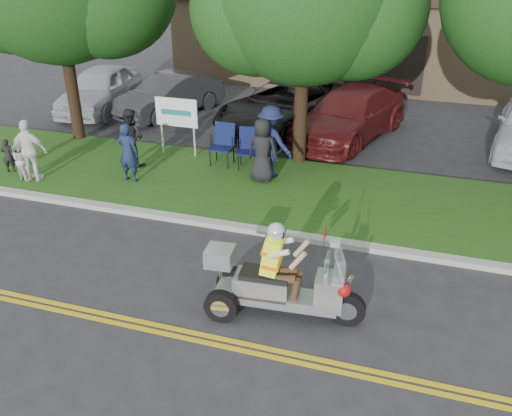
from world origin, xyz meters
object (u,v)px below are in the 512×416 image
(parked_car_left, at_px, (170,95))
(lawn_chair_b, at_px, (223,141))
(parked_car_right, at_px, (350,115))
(lawn_chair_a, at_px, (249,145))
(parked_car_mid, at_px, (286,105))
(spectator_adult_right, at_px, (30,151))
(spectator_adult_left, at_px, (128,152))
(trike_scooter, at_px, (277,284))
(parked_car_far_left, at_px, (100,89))
(spectator_adult_mid, at_px, (131,137))

(parked_car_left, bearing_deg, lawn_chair_b, -27.94)
(lawn_chair_b, distance_m, parked_car_right, 4.50)
(lawn_chair_a, bearing_deg, parked_car_mid, 79.13)
(spectator_adult_right, distance_m, parked_car_left, 6.59)
(lawn_chair_b, bearing_deg, spectator_adult_left, -135.16)
(lawn_chair_a, height_order, parked_car_left, parked_car_left)
(parked_car_left, bearing_deg, parked_car_right, 15.60)
(parked_car_mid, bearing_deg, spectator_adult_right, -107.68)
(lawn_chair_b, bearing_deg, parked_car_right, 49.77)
(parked_car_left, height_order, parked_car_right, parked_car_right)
(lawn_chair_b, relative_size, spectator_adult_left, 0.73)
(trike_scooter, relative_size, spectator_adult_right, 1.68)
(lawn_chair_a, relative_size, parked_car_far_left, 0.24)
(spectator_adult_right, bearing_deg, spectator_adult_left, -170.75)
(parked_car_far_left, bearing_deg, spectator_adult_mid, -57.42)
(lawn_chair_b, xyz_separation_m, parked_car_mid, (0.77, 3.79, 0.03))
(lawn_chair_b, bearing_deg, parked_car_far_left, 148.96)
(spectator_adult_mid, bearing_deg, parked_car_left, -64.83)
(lawn_chair_b, distance_m, spectator_adult_right, 4.97)
(parked_car_far_left, bearing_deg, lawn_chair_b, -38.50)
(lawn_chair_a, xyz_separation_m, parked_car_mid, (0.01, 3.83, 0.05))
(parked_car_far_left, relative_size, parked_car_mid, 0.84)
(lawn_chair_b, relative_size, parked_car_far_left, 0.24)
(spectator_adult_mid, xyz_separation_m, parked_car_right, (5.27, 4.27, -0.14))
(spectator_adult_right, relative_size, parked_car_left, 0.38)
(spectator_adult_left, distance_m, parked_car_mid, 6.22)
(lawn_chair_a, bearing_deg, parked_car_far_left, 140.53)
(trike_scooter, relative_size, spectator_adult_mid, 1.70)
(lawn_chair_b, bearing_deg, lawn_chair_a, -2.19)
(spectator_adult_left, height_order, spectator_adult_mid, spectator_adult_mid)
(parked_car_right, bearing_deg, lawn_chair_a, -104.10)
(spectator_adult_right, xyz_separation_m, parked_car_far_left, (-1.91, 6.32, -0.13))
(parked_car_left, xyz_separation_m, parked_car_right, (6.45, -0.58, 0.05))
(lawn_chair_a, bearing_deg, trike_scooter, -78.40)
(spectator_adult_right, xyz_separation_m, parked_car_mid, (5.03, 6.34, -0.14))
(lawn_chair_a, xyz_separation_m, parked_car_left, (-4.27, 4.03, -0.01))
(parked_car_left, bearing_deg, spectator_adult_left, -53.57)
(parked_car_mid, bearing_deg, parked_car_far_left, -159.10)
(parked_car_far_left, relative_size, parked_car_right, 0.88)
(spectator_adult_mid, height_order, parked_car_mid, spectator_adult_mid)
(lawn_chair_b, relative_size, spectator_adult_mid, 0.71)
(lawn_chair_b, xyz_separation_m, parked_car_left, (-3.52, 4.00, -0.03))
(lawn_chair_b, height_order, parked_car_mid, parked_car_mid)
(spectator_adult_right, xyz_separation_m, parked_car_right, (7.19, 5.97, -0.15))
(spectator_adult_left, xyz_separation_m, spectator_adult_right, (-2.39, -0.71, 0.04))
(lawn_chair_a, distance_m, parked_car_right, 4.08)
(lawn_chair_a, distance_m, parked_car_left, 5.87)
(spectator_adult_left, xyz_separation_m, parked_car_left, (-1.64, 5.83, -0.17))
(lawn_chair_b, distance_m, spectator_adult_left, 2.63)
(spectator_adult_left, bearing_deg, lawn_chair_a, -143.17)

